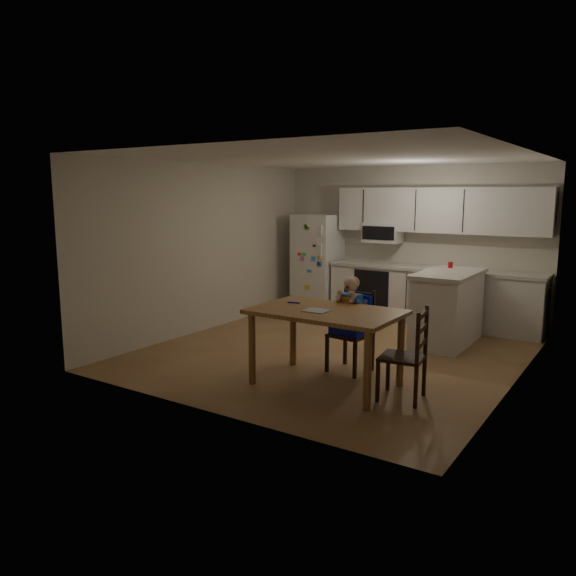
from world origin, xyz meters
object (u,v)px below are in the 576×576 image
(red_cup, at_px, (450,265))
(kitchen_island, at_px, (447,308))
(refrigerator, at_px, (318,263))
(chair_side, at_px, (412,349))
(dining_table, at_px, (326,320))
(chair_booster, at_px, (353,314))

(red_cup, bearing_deg, kitchen_island, -74.66)
(refrigerator, distance_m, chair_side, 4.49)
(red_cup, distance_m, dining_table, 2.89)
(dining_table, bearing_deg, red_cup, 81.29)
(red_cup, xyz_separation_m, chair_side, (0.51, -2.78, -0.51))
(dining_table, xyz_separation_m, chair_booster, (0.00, 0.62, -0.04))
(dining_table, height_order, chair_booster, chair_booster)
(dining_table, xyz_separation_m, chair_side, (0.94, 0.06, -0.19))
(dining_table, distance_m, chair_side, 0.96)
(kitchen_island, distance_m, chair_side, 2.39)
(kitchen_island, distance_m, red_cup, 0.69)
(red_cup, height_order, chair_side, red_cup)
(refrigerator, height_order, chair_booster, refrigerator)
(kitchen_island, distance_m, dining_table, 2.49)
(chair_booster, distance_m, chair_side, 1.10)
(red_cup, distance_m, chair_side, 2.87)
(chair_booster, xyz_separation_m, chair_side, (0.94, -0.55, -0.14))
(red_cup, bearing_deg, dining_table, -98.71)
(chair_booster, bearing_deg, refrigerator, 132.98)
(kitchen_island, relative_size, dining_table, 0.87)
(chair_side, bearing_deg, chair_booster, -128.47)
(kitchen_island, bearing_deg, refrigerator, 160.18)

